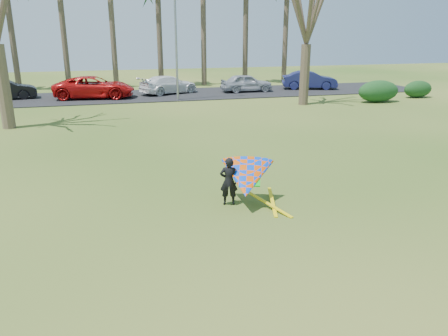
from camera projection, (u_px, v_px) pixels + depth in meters
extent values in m
plane|color=#1A4A10|center=(245.00, 233.00, 10.85)|extent=(100.00, 100.00, 0.00)
cube|color=black|center=(146.00, 96.00, 33.85)|extent=(46.00, 7.00, 0.06)
cylinder|color=#493A2C|center=(12.00, 35.00, 35.52)|extent=(0.48, 0.48, 9.00)
cylinder|color=brown|center=(63.00, 31.00, 36.42)|extent=(0.48, 0.48, 9.70)
cylinder|color=#4E402F|center=(112.00, 26.00, 37.32)|extent=(0.48, 0.48, 10.40)
cylinder|color=#443829|center=(159.00, 35.00, 38.53)|extent=(0.48, 0.48, 9.00)
cylinder|color=#4A3D2C|center=(204.00, 31.00, 39.44)|extent=(0.48, 0.48, 9.70)
cylinder|color=#453429|center=(246.00, 27.00, 40.34)|extent=(0.48, 0.48, 10.40)
cylinder|color=#4E3D2F|center=(285.00, 35.00, 41.55)|extent=(0.48, 0.48, 9.00)
cylinder|color=brown|center=(4.00, 87.00, 22.01)|extent=(0.64, 0.64, 4.20)
cylinder|color=#4B3A2D|center=(305.00, 75.00, 29.33)|extent=(0.64, 0.64, 3.99)
cylinder|color=gray|center=(176.00, 43.00, 30.40)|extent=(0.16, 0.16, 8.00)
ellipsoid|color=#153A18|center=(378.00, 91.00, 30.69)|extent=(3.07, 1.39, 1.53)
ellipsoid|color=#133616|center=(418.00, 89.00, 32.85)|extent=(2.29, 1.08, 1.27)
imported|color=black|center=(4.00, 89.00, 31.61)|extent=(4.52, 2.13, 1.43)
imported|color=#B80F0E|center=(94.00, 87.00, 32.16)|extent=(6.07, 3.41, 1.60)
imported|color=white|center=(169.00, 85.00, 34.55)|extent=(5.20, 3.81, 1.40)
imported|color=#A2A6B0|center=(247.00, 83.00, 35.63)|extent=(4.21, 1.73, 1.43)
imported|color=navy|center=(310.00, 80.00, 37.28)|extent=(4.87, 2.91, 1.52)
imported|color=black|center=(229.00, 181.00, 12.46)|extent=(0.58, 0.46, 1.41)
cone|color=#043CD6|center=(247.00, 178.00, 12.30)|extent=(2.13, 2.39, 2.02)
cube|color=#0CBF19|center=(251.00, 180.00, 12.27)|extent=(0.62, 0.60, 0.24)
cube|color=yellow|center=(268.00, 208.00, 12.37)|extent=(0.85, 1.66, 0.28)
cube|color=yellow|center=(272.00, 205.00, 12.60)|extent=(0.56, 1.76, 0.22)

